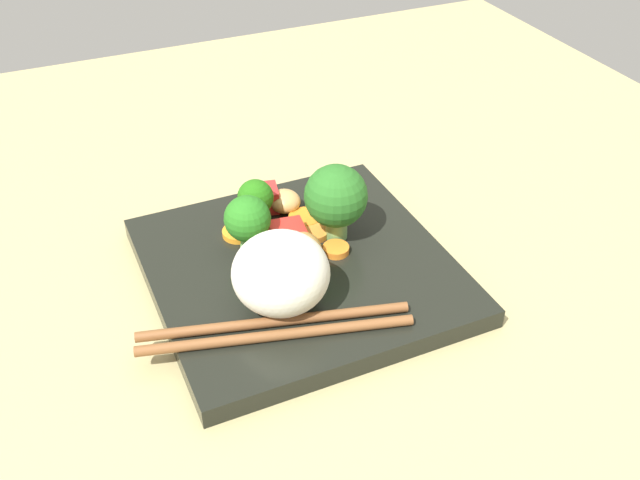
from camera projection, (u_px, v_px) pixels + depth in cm
name	position (u px, v px, depth cm)	size (l,w,h in cm)	color
ground_plane	(300.00, 287.00, 62.48)	(110.00, 110.00, 2.00)	tan
square_plate	(299.00, 270.00, 61.38)	(24.31, 24.31, 1.70)	black
rice_mound	(281.00, 273.00, 54.55)	(7.48, 7.11, 6.48)	white
broccoli_floret_0	(336.00, 198.00, 61.33)	(5.45, 5.45, 6.99)	#719F54
broccoli_floret_1	(256.00, 199.00, 63.67)	(3.20, 3.20, 4.52)	#65A053
broccoli_floret_2	(247.00, 220.00, 60.40)	(3.95, 3.95, 5.28)	#75BA5B
carrot_slice_0	(336.00, 249.00, 61.78)	(2.27, 2.27, 0.60)	orange
carrot_slice_1	(305.00, 219.00, 65.44)	(2.99, 2.99, 0.62)	orange
carrot_slice_2	(286.00, 230.00, 64.20)	(2.05, 2.05, 0.43)	orange
carrot_slice_3	(239.00, 232.00, 63.84)	(2.94, 2.94, 0.51)	orange
carrot_slice_4	(313.00, 232.00, 63.83)	(2.82, 2.82, 0.57)	orange
pepper_chunk_0	(289.00, 237.00, 62.11)	(3.15, 2.92, 1.96)	red
pepper_chunk_1	(261.00, 199.00, 66.54)	(2.52, 2.71, 2.24)	red
chicken_piece_0	(285.00, 201.00, 66.52)	(3.04, 2.87, 1.96)	tan
chicken_piece_1	(273.00, 260.00, 59.34)	(3.53, 3.24, 2.17)	tan
chicken_piece_2	(307.00, 250.00, 60.18)	(3.36, 2.41, 2.52)	#B98442
chicken_piece_3	(327.00, 197.00, 67.06)	(3.40, 3.12, 1.95)	#BD8E45
chopstick_pair	(276.00, 328.00, 53.85)	(20.45, 7.27, 0.80)	brown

